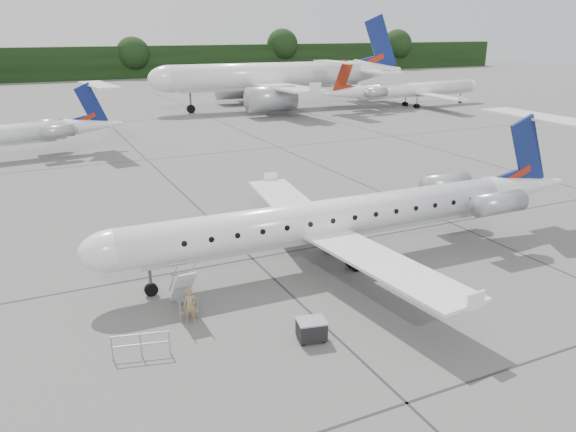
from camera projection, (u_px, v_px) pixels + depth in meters
name	position (u px, v px, depth m)	size (l,w,h in m)	color
ground	(394.00, 272.00, 30.01)	(320.00, 320.00, 0.00)	slate
treeline	(87.00, 63.00, 139.92)	(260.00, 4.00, 8.00)	black
main_regional_jet	(327.00, 200.00, 29.95)	(28.51, 20.53, 7.31)	silver
airstair	(183.00, 288.00, 25.57)	(0.85, 2.15, 2.29)	silver
passenger	(190.00, 306.00, 24.62)	(0.60, 0.39, 1.65)	olive
safety_railing	(141.00, 345.00, 22.15)	(2.20, 0.08, 1.00)	#93969B
baggage_cart	(311.00, 330.00, 23.31)	(1.15, 0.93, 1.00)	black
bg_narrowbody	(268.00, 63.00, 88.19)	(40.14, 28.90, 14.41)	silver
bg_regional_right	(418.00, 83.00, 91.72)	(29.80, 21.46, 7.82)	silver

